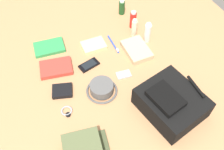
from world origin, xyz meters
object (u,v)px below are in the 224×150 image
cell_phone (89,65)px  wristwatch (67,111)px  notepad (94,45)px  wallet (62,91)px  media_player (124,75)px  lotion_bottle (134,28)px  sunscreen_spray (133,20)px  toothbrush (114,45)px  shampoo_bottle (122,7)px  backpack (171,103)px  travel_guidebook (56,68)px  toothpaste_tube (148,33)px  bucket_hat (102,89)px  folded_towel (137,50)px  paperback_novel (49,47)px

cell_phone → wristwatch: 0.34m
notepad → wallet: bearing=-46.7°
media_player → lotion_bottle: bearing=144.0°
sunscreen_spray → cell_phone: (0.21, -0.40, -0.06)m
cell_phone → toothbrush: toothbrush is taller
shampoo_bottle → wallet: 0.78m
backpack → travel_guidebook: size_ratio=1.77×
travel_guidebook → toothbrush: travel_guidebook is taller
media_player → toothbrush: 0.26m
sunscreen_spray → cell_phone: 0.46m
toothpaste_tube → toothbrush: 0.23m
travel_guidebook → wristwatch: bearing=-5.7°
wristwatch → shampoo_bottle: bearing=135.6°
sunscreen_spray → cell_phone: bearing=-62.3°
bucket_hat → wristwatch: size_ratio=2.50×
sunscreen_spray → notepad: bearing=-78.5°
shampoo_bottle → travel_guidebook: shampoo_bottle is taller
media_player → travel_guidebook: bearing=-120.6°
wristwatch → wallet: wallet is taller
media_player → folded_towel: size_ratio=0.45×
backpack → paperback_novel: backpack is taller
folded_towel → toothbrush: bearing=-134.5°
backpack → lotion_bottle: backpack is taller
folded_towel → wristwatch: bearing=-65.9°
backpack → folded_towel: bearing=176.0°
backpack → travel_guidebook: 0.70m
shampoo_bottle → backpack: bearing=-7.3°
paperback_novel → wristwatch: paperback_novel is taller
backpack → paperback_novel: bearing=-146.0°
travel_guidebook → wallet: bearing=-4.7°
lotion_bottle → wallet: lotion_bottle is taller
paperback_novel → media_player: 0.52m
lotion_bottle → shampoo_bottle: bearing=174.3°
sunscreen_spray → bucket_hat: bearing=-43.9°
toothbrush → wallet: size_ratio=1.53×
backpack → notepad: (-0.60, -0.20, -0.06)m
sunscreen_spray → toothbrush: 0.23m
paperback_novel → folded_towel: size_ratio=1.01×
sunscreen_spray → lotion_bottle: lotion_bottle is taller
sunscreen_spray → wallet: sunscreen_spray is taller
toothbrush → notepad: (-0.05, -0.12, 0.00)m
lotion_bottle → media_player: bearing=-36.0°
bucket_hat → wallet: bearing=-112.3°
toothpaste_tube → travel_guidebook: bearing=-90.1°
travel_guidebook → cell_phone: travel_guidebook is taller
wallet → shampoo_bottle: bearing=146.2°
shampoo_bottle → paperback_novel: size_ratio=0.57×
notepad → media_player: bearing=14.5°
media_player → paperback_novel: bearing=-138.9°
wristwatch → backpack: bearing=68.2°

